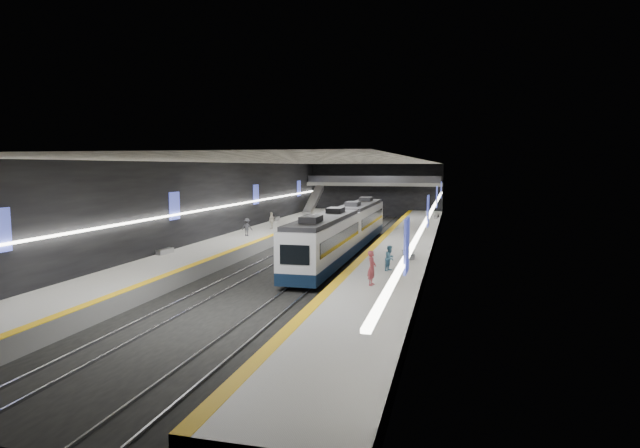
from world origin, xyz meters
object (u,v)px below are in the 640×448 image
(passenger_right_b, at_px, (390,258))
(passenger_left_b, at_px, (247,227))
(bench_left_near, at_px, (165,252))
(bench_right_near, at_px, (408,255))
(train, at_px, (345,229))
(passenger_left_a, at_px, (272,221))
(passenger_right_a, at_px, (372,268))
(bench_right_far, at_px, (436,217))
(bench_left_far, at_px, (276,219))
(escalator, at_px, (313,200))

(passenger_right_b, height_order, passenger_left_b, passenger_left_b)
(bench_left_near, relative_size, bench_right_near, 0.83)
(train, bearing_deg, bench_left_near, -142.02)
(train, height_order, passenger_right_b, train)
(bench_left_near, xyz_separation_m, passenger_left_a, (2.52, 17.16, 0.70))
(passenger_right_b, xyz_separation_m, passenger_left_a, (-14.81, 19.57, 0.09))
(passenger_right_a, bearing_deg, passenger_right_b, -0.62)
(passenger_right_a, bearing_deg, train, 22.47)
(bench_right_near, distance_m, passenger_right_a, 9.57)
(bench_right_far, relative_size, passenger_left_b, 1.03)
(bench_left_far, relative_size, passenger_left_b, 1.15)
(escalator, xyz_separation_m, passenger_right_a, (14.84, -43.12, -0.93))
(bench_left_near, distance_m, bench_left_far, 25.78)
(bench_right_near, height_order, passenger_right_b, passenger_right_b)
(train, height_order, passenger_left_a, train)
(passenger_right_b, bearing_deg, passenger_left_b, 69.43)
(bench_right_near, height_order, passenger_right_a, passenger_right_a)
(bench_left_near, relative_size, passenger_right_a, 0.84)
(bench_left_near, bearing_deg, passenger_left_b, 87.00)
(passenger_right_a, distance_m, passenger_left_a, 27.90)
(passenger_left_b, bearing_deg, passenger_left_a, -88.33)
(train, distance_m, passenger_right_a, 16.86)
(passenger_right_a, bearing_deg, bench_left_far, 33.13)
(escalator, bearing_deg, passenger_right_b, -68.41)
(passenger_left_a, bearing_deg, passenger_right_b, 47.22)
(passenger_left_b, bearing_deg, bench_right_far, -121.04)
(passenger_right_b, bearing_deg, passenger_right_a, -164.89)
(bench_right_near, distance_m, bench_right_far, 31.13)
(bench_right_far, height_order, passenger_left_a, passenger_left_a)
(passenger_right_a, bearing_deg, bench_right_far, 2.73)
(bench_left_near, bearing_deg, passenger_right_b, -0.48)
(train, bearing_deg, passenger_right_a, -73.30)
(bench_left_far, xyz_separation_m, passenger_right_a, (16.84, -32.56, 0.74))
(bench_right_near, distance_m, passenger_right_b, 5.18)
(bench_left_near, bearing_deg, train, 45.39)
(train, height_order, escalator, escalator)
(bench_right_near, bearing_deg, train, 115.89)
(train, distance_m, passenger_left_a, 12.27)
(passenger_right_a, height_order, passenger_left_b, passenger_right_a)
(bench_left_far, bearing_deg, bench_left_near, -93.37)
(bench_left_far, xyz_separation_m, bench_right_near, (18.06, -23.09, 0.00))
(bench_right_near, relative_size, passenger_left_b, 1.16)
(escalator, distance_m, bench_right_far, 17.27)
(passenger_left_a, height_order, passenger_left_b, passenger_left_a)
(bench_left_far, bearing_deg, passenger_left_a, -77.06)
(bench_left_near, distance_m, passenger_right_a, 18.17)
(escalator, bearing_deg, bench_left_near, -93.15)
(passenger_left_b, bearing_deg, bench_left_far, -75.80)
(bench_left_near, xyz_separation_m, passenger_left_b, (2.09, 11.36, 0.64))
(bench_left_near, relative_size, passenger_left_b, 0.97)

